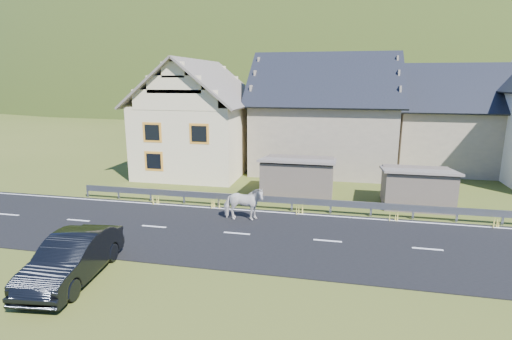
# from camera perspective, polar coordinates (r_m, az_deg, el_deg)

# --- Properties ---
(ground) EXTENTS (160.00, 160.00, 0.00)m
(ground) POSITION_cam_1_polar(r_m,az_deg,el_deg) (17.54, 10.19, -10.05)
(ground) COLOR #354516
(ground) RESTS_ON ground
(road) EXTENTS (60.00, 7.00, 0.04)m
(road) POSITION_cam_1_polar(r_m,az_deg,el_deg) (17.53, 10.19, -9.99)
(road) COLOR black
(road) RESTS_ON ground
(lane_markings) EXTENTS (60.00, 6.60, 0.01)m
(lane_markings) POSITION_cam_1_polar(r_m,az_deg,el_deg) (17.52, 10.19, -9.91)
(lane_markings) COLOR silver
(lane_markings) RESTS_ON road
(guardrail) EXTENTS (28.10, 0.09, 0.75)m
(guardrail) POSITION_cam_1_polar(r_m,az_deg,el_deg) (20.80, 10.64, -4.71)
(guardrail) COLOR #93969B
(guardrail) RESTS_ON ground
(shed_left) EXTENTS (4.30, 3.30, 2.40)m
(shed_left) POSITION_cam_1_polar(r_m,az_deg,el_deg) (23.49, 6.02, -1.16)
(shed_left) COLOR #6B5D4F
(shed_left) RESTS_ON ground
(shed_right) EXTENTS (3.80, 2.90, 2.20)m
(shed_right) POSITION_cam_1_polar(r_m,az_deg,el_deg) (23.28, 22.00, -2.43)
(shed_right) COLOR #6B5D4F
(shed_right) RESTS_ON ground
(house_cream) EXTENTS (7.80, 9.80, 8.30)m
(house_cream) POSITION_cam_1_polar(r_m,az_deg,el_deg) (30.11, -8.11, 8.16)
(house_cream) COLOR beige
(house_cream) RESTS_ON ground
(house_stone_a) EXTENTS (10.80, 9.80, 8.90)m
(house_stone_a) POSITION_cam_1_polar(r_m,az_deg,el_deg) (31.27, 9.74, 8.78)
(house_stone_a) COLOR gray
(house_stone_a) RESTS_ON ground
(house_stone_b) EXTENTS (9.80, 8.80, 8.10)m
(house_stone_b) POSITION_cam_1_polar(r_m,az_deg,el_deg) (34.37, 26.90, 7.28)
(house_stone_b) COLOR gray
(house_stone_b) RESTS_ON ground
(mountain) EXTENTS (440.00, 280.00, 260.00)m
(mountain) POSITION_cam_1_polar(r_m,az_deg,el_deg) (198.04, 13.41, 4.77)
(mountain) COLOR #233112
(mountain) RESTS_ON ground
(conifer_patch) EXTENTS (76.00, 50.00, 28.00)m
(conifer_patch) POSITION_cam_1_polar(r_m,az_deg,el_deg) (137.78, -11.83, 12.30)
(conifer_patch) COLOR black
(conifer_patch) RESTS_ON ground
(horse) EXTENTS (1.15, 2.08, 1.67)m
(horse) POSITION_cam_1_polar(r_m,az_deg,el_deg) (19.39, -1.82, -4.82)
(horse) COLOR silver
(horse) RESTS_ON road
(car) EXTENTS (2.19, 4.88, 1.55)m
(car) POSITION_cam_1_polar(r_m,az_deg,el_deg) (15.37, -24.74, -11.33)
(car) COLOR black
(car) RESTS_ON ground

